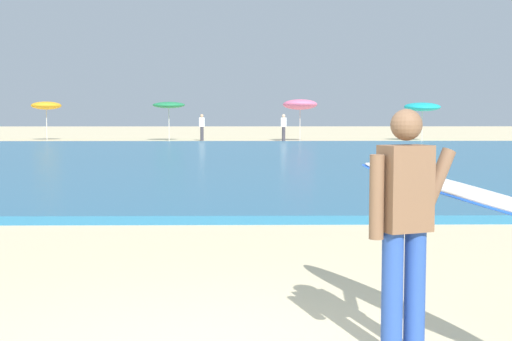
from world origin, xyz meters
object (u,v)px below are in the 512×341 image
Objects in this scene: beachgoer_near_row_left at (202,127)px; beach_umbrella_0 at (46,106)px; surfer_with_board at (438,206)px; beach_umbrella_2 at (300,105)px; beach_umbrella_1 at (169,105)px; beachgoer_near_row_mid at (284,127)px; beach_umbrella_3 at (422,107)px.

beach_umbrella_0 is at bearing 176.45° from beachgoer_near_row_left.
beach_umbrella_2 is at bearing 87.16° from surfer_with_board.
beach_umbrella_1 is (7.39, -0.58, 0.03)m from beach_umbrella_0.
beachgoer_near_row_left and beachgoer_near_row_mid have the same top height.
beach_umbrella_3 is (15.07, 0.04, -0.10)m from beach_umbrella_1.
beachgoer_near_row_mid is at bearing -5.75° from beach_umbrella_0.
beach_umbrella_1 is (-5.91, 37.44, 1.07)m from surfer_with_board.
surfer_with_board is at bearing -70.73° from beach_umbrella_0.
beachgoer_near_row_mid is (14.15, -1.42, -1.24)m from beach_umbrella_0.
beach_umbrella_2 is (15.13, -1.10, 0.06)m from beach_umbrella_0.
beach_umbrella_0 is 1.00× the size of beach_umbrella_1.
beach_umbrella_2 is 7.36m from beach_umbrella_3.
beach_umbrella_2 reaches higher than surfer_with_board.
beach_umbrella_0 reaches higher than beach_umbrella_3.
beachgoer_near_row_mid is at bearing -9.96° from beachgoer_near_row_left.
surfer_with_board is 1.21× the size of beach_umbrella_3.
beach_umbrella_3 is at bearing 4.37° from beach_umbrella_2.
beach_umbrella_1 is 1.00× the size of beach_umbrella_3.
beach_umbrella_1 is 7.76m from beach_umbrella_2.
beach_umbrella_3 is 8.44m from beachgoer_near_row_mid.
beach_umbrella_3 is (22.46, -0.54, -0.08)m from beach_umbrella_0.
beachgoer_near_row_left is 1.00× the size of beachgoer_near_row_mid.
beach_umbrella_0 reaches higher than beachgoer_near_row_left.
beach_umbrella_3 reaches higher than beachgoer_near_row_left.
beach_umbrella_0 is at bearing 175.84° from beach_umbrella_2.
beachgoer_near_row_left is at bearing -3.55° from beach_umbrella_0.
beach_umbrella_1 is at bearing -179.93° from beachgoer_near_row_left.
beachgoer_near_row_left is at bearing 96.03° from surfer_with_board.
beach_umbrella_1 is 2.33m from beachgoer_near_row_left.
surfer_with_board is at bearing -91.34° from beachgoer_near_row_mid.
beach_umbrella_3 is (9.17, 37.48, 0.97)m from surfer_with_board.
beach_umbrella_1 is at bearing 172.90° from beachgoer_near_row_mid.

